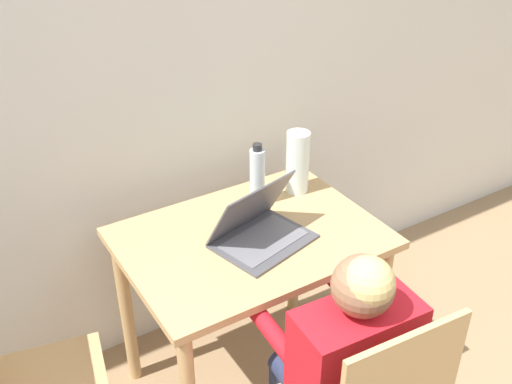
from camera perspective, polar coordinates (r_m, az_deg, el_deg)
wall_back at (r=2.22m, az=-13.62°, el=11.33°), size 6.40×0.05×2.50m
dining_table at (r=2.20m, az=-0.50°, el=-6.66°), size 0.91×0.66×0.74m
person_seated at (r=1.84m, az=8.38°, el=-15.20°), size 0.39×0.44×1.04m
laptop at (r=2.08m, az=0.21°, el=-3.38°), size 0.37×0.32×0.22m
flower_vase at (r=2.33m, az=3.98°, el=3.07°), size 0.09×0.09×0.26m
water_bottle at (r=2.25m, az=0.12°, el=1.54°), size 0.06×0.06×0.25m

